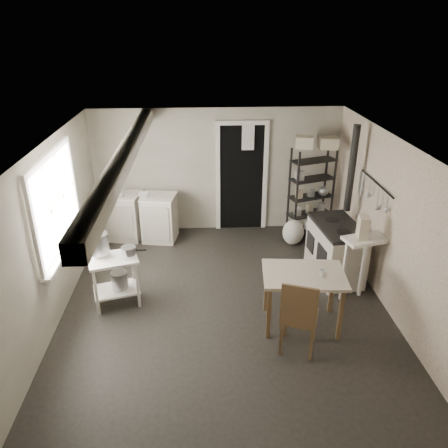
{
  "coord_description": "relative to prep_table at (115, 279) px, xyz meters",
  "views": [
    {
      "loc": [
        -0.31,
        -5.18,
        3.67
      ],
      "look_at": [
        0.0,
        0.3,
        1.1
      ],
      "focal_mm": 35.0,
      "sensor_mm": 36.0,
      "label": 1
    }
  ],
  "objects": [
    {
      "name": "floor",
      "position": [
        1.53,
        -0.07,
        -0.4
      ],
      "size": [
        5.0,
        5.0,
        0.0
      ],
      "primitive_type": "plane",
      "color": "black",
      "rests_on": "ground"
    },
    {
      "name": "ceiling",
      "position": [
        1.53,
        -0.07,
        1.9
      ],
      "size": [
        5.0,
        5.0,
        0.0
      ],
      "primitive_type": "plane",
      "rotation": [
        3.14,
        0.0,
        0.0
      ],
      "color": "white",
      "rests_on": "wall_back"
    },
    {
      "name": "wall_back",
      "position": [
        1.53,
        2.43,
        0.75
      ],
      "size": [
        4.5,
        0.02,
        2.3
      ],
      "primitive_type": "cube",
      "color": "#ACA592",
      "rests_on": "ground"
    },
    {
      "name": "wall_front",
      "position": [
        1.53,
        -2.57,
        0.75
      ],
      "size": [
        4.5,
        0.02,
        2.3
      ],
      "primitive_type": "cube",
      "color": "#ACA592",
      "rests_on": "ground"
    },
    {
      "name": "wall_left",
      "position": [
        -0.72,
        -0.07,
        0.75
      ],
      "size": [
        0.02,
        5.0,
        2.3
      ],
      "primitive_type": "cube",
      "color": "#ACA592",
      "rests_on": "ground"
    },
    {
      "name": "wall_right",
      "position": [
        3.78,
        -0.07,
        0.75
      ],
      "size": [
        0.02,
        5.0,
        2.3
      ],
      "primitive_type": "cube",
      "color": "#ACA592",
      "rests_on": "ground"
    },
    {
      "name": "window",
      "position": [
        -0.69,
        0.13,
        1.1
      ],
      "size": [
        0.12,
        1.76,
        1.28
      ],
      "primitive_type": null,
      "color": "white",
      "rests_on": "wall_left"
    },
    {
      "name": "doorway",
      "position": [
        1.98,
        2.4,
        0.6
      ],
      "size": [
        0.96,
        0.1,
        2.08
      ],
      "primitive_type": null,
      "color": "white",
      "rests_on": "ground"
    },
    {
      "name": "ceiling_beam",
      "position": [
        0.33,
        -0.07,
        1.8
      ],
      "size": [
        0.18,
        5.0,
        0.18
      ],
      "primitive_type": null,
      "color": "white",
      "rests_on": "ceiling"
    },
    {
      "name": "wallpaper_panel",
      "position": [
        3.77,
        -0.07,
        0.75
      ],
      "size": [
        0.01,
        5.0,
        2.3
      ],
      "primitive_type": null,
      "color": "beige",
      "rests_on": "wall_right"
    },
    {
      "name": "utensil_rail",
      "position": [
        3.72,
        0.53,
        1.15
      ],
      "size": [
        0.06,
        1.2,
        0.44
      ],
      "primitive_type": null,
      "color": "#A7A7AA",
      "rests_on": "wall_right"
    },
    {
      "name": "prep_table",
      "position": [
        0.0,
        0.0,
        0.0
      ],
      "size": [
        0.75,
        0.63,
        0.74
      ],
      "primitive_type": null,
      "rotation": [
        0.0,
        0.0,
        0.29
      ],
      "color": "white",
      "rests_on": "ground"
    },
    {
      "name": "stockpot",
      "position": [
        -0.17,
        0.06,
        0.54
      ],
      "size": [
        0.3,
        0.3,
        0.28
      ],
      "primitive_type": "cylinder",
      "rotation": [
        0.0,
        0.0,
        0.17
      ],
      "color": "#A7A7AA",
      "rests_on": "prep_table"
    },
    {
      "name": "saucepan",
      "position": [
        0.22,
        -0.0,
        0.45
      ],
      "size": [
        0.25,
        0.25,
        0.11
      ],
      "primitive_type": "cylinder",
      "rotation": [
        0.0,
        0.0,
        -0.36
      ],
      "color": "#A7A7AA",
      "rests_on": "prep_table"
    },
    {
      "name": "bucket",
      "position": [
        0.06,
        0.01,
        -0.02
      ],
      "size": [
        0.3,
        0.3,
        0.25
      ],
      "primitive_type": "cylinder",
      "rotation": [
        0.0,
        0.0,
        0.35
      ],
      "color": "#A7A7AA",
      "rests_on": "prep_table"
    },
    {
      "name": "base_cabinets",
      "position": [
        0.14,
        2.07,
        0.06
      ],
      "size": [
        1.37,
        0.76,
        0.85
      ],
      "primitive_type": null,
      "rotation": [
        0.0,
        0.0,
        -0.17
      ],
      "color": "beige",
      "rests_on": "ground"
    },
    {
      "name": "mixing_bowl",
      "position": [
        0.2,
        2.0,
        0.56
      ],
      "size": [
        0.32,
        0.32,
        0.07
      ],
      "primitive_type": "imported",
      "rotation": [
        0.0,
        0.0,
        -0.09
      ],
      "color": "silver",
      "rests_on": "base_cabinets"
    },
    {
      "name": "counter_cup",
      "position": [
        -0.19,
        2.0,
        0.57
      ],
      "size": [
        0.15,
        0.15,
        0.1
      ],
      "primitive_type": "imported",
      "rotation": [
        0.0,
        0.0,
        -0.21
      ],
      "color": "silver",
      "rests_on": "base_cabinets"
    },
    {
      "name": "shelf_rack",
      "position": [
        3.2,
        2.0,
        0.55
      ],
      "size": [
        0.85,
        0.55,
        1.68
      ],
      "primitive_type": null,
      "rotation": [
        0.0,
        0.0,
        0.33
      ],
      "color": "black",
      "rests_on": "ground"
    },
    {
      "name": "shelf_jar",
      "position": [
        2.94,
        1.99,
        0.97
      ],
      "size": [
        0.11,
        0.11,
        0.2
      ],
      "primitive_type": "imported",
      "rotation": [
        0.0,
        0.0,
        0.27
      ],
      "color": "silver",
      "rests_on": "shelf_rack"
    },
    {
      "name": "storage_box_a",
      "position": [
        3.01,
        2.01,
        1.61
      ],
      "size": [
        0.34,
        0.32,
        0.2
      ],
      "primitive_type": "cube",
      "rotation": [
        0.0,
        0.0,
        -0.22
      ],
      "color": "beige",
      "rests_on": "shelf_rack"
    },
    {
      "name": "storage_box_b",
      "position": [
        3.41,
        1.96,
        1.59
      ],
      "size": [
        0.32,
        0.3,
        0.19
      ],
      "primitive_type": "cube",
      "rotation": [
        0.0,
        0.0,
        -0.06
      ],
      "color": "beige",
      "rests_on": "shelf_rack"
    },
    {
      "name": "stove",
      "position": [
        3.29,
        0.61,
        0.04
      ],
      "size": [
        0.72,
        1.15,
        0.86
      ],
      "primitive_type": null,
      "rotation": [
        0.0,
        0.0,
        0.1
      ],
      "color": "beige",
      "rests_on": "ground"
    },
    {
      "name": "stovepipe",
      "position": [
        3.55,
        1.07,
        1.19
      ],
      "size": [
        0.15,
        0.15,
        1.54
      ],
      "primitive_type": null,
      "rotation": [
        0.0,
        0.0,
        -0.3
      ],
      "color": "black",
      "rests_on": "stove"
    },
    {
      "name": "side_ledge",
      "position": [
        3.48,
        -0.0,
        0.03
      ],
      "size": [
        0.68,
        0.48,
        0.95
      ],
      "primitive_type": null,
      "rotation": [
        0.0,
        0.0,
        0.26
      ],
      "color": "white",
      "rests_on": "ground"
    },
    {
      "name": "oats_box",
      "position": [
        3.42,
        0.01,
        0.61
      ],
      "size": [
        0.16,
        0.23,
        0.32
      ],
      "primitive_type": "cube",
      "rotation": [
        0.0,
        0.0,
        -0.15
      ],
      "color": "beige",
      "rests_on": "side_ledge"
    },
    {
      "name": "work_table",
      "position": [
        2.49,
        -0.61,
        -0.02
      ],
      "size": [
        1.09,
        0.81,
        0.78
      ],
      "primitive_type": null,
      "rotation": [
        0.0,
        0.0,
        -0.09
      ],
      "color": "beige",
      "rests_on": "ground"
    },
    {
      "name": "table_cup",
      "position": [
        2.7,
        -0.68,
        0.4
      ],
      "size": [
        0.12,
        0.12,
        0.09
      ],
      "primitive_type": "imported",
      "rotation": [
        0.0,
        0.0,
        0.4
      ],
      "color": "silver",
      "rests_on": "work_table"
    },
    {
      "name": "chair",
      "position": [
        2.36,
        -1.06,
        0.08
      ],
      "size": [
        0.54,
        0.55,
        1.01
      ],
      "primitive_type": null,
      "rotation": [
        0.0,
        0.0,
        -0.35
      ],
      "color": "brown",
      "rests_on": "ground"
    },
    {
      "name": "flour_sack",
      "position": [
        2.85,
        1.67,
        -0.16
      ],
      "size": [
        0.48,
        0.45,
        0.46
      ],
      "primitive_type": "ellipsoid",
      "rotation": [
        0.0,
        0.0,
        0.39
      ],
      "color": "silver",
      "rests_on": "ground"
    },
    {
      "name": "floor_crock",
      "position": [
        3.09,
        0.06,
        -0.33
      ],
      "size": [
        0.14,
        0.14,
        0.15
      ],
      "primitive_type": "cylinder",
      "rotation": [
        0.0,
        0.0,
        -0.17
      ],
      "color": "silver",
      "rests_on": "ground"
    }
  ]
}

